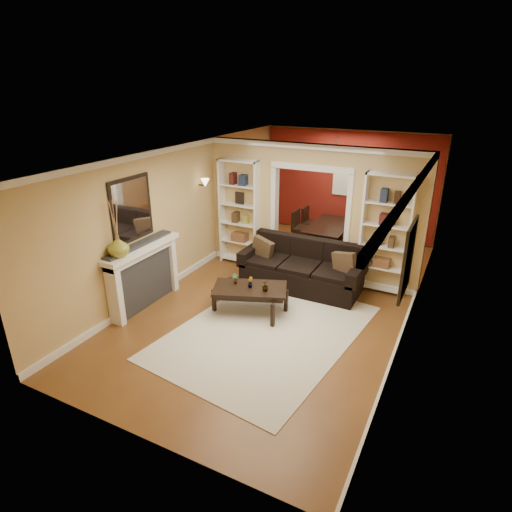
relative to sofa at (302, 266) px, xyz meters
The scene contains 30 objects.
floor 0.66m from the sofa, 107.65° to the right, with size 8.00×8.00×0.00m, color brown.
ceiling 2.28m from the sofa, 107.65° to the right, with size 8.00×8.00×0.00m, color white.
wall_back 3.66m from the sofa, 92.31° to the left, with size 8.00×8.00×0.00m, color tan.
wall_front 4.54m from the sofa, 91.84° to the right, with size 8.00×8.00×0.00m, color tan.
wall_left 2.59m from the sofa, 169.35° to the right, with size 8.00×8.00×0.00m, color tan.
wall_right 2.33m from the sofa, 12.06° to the right, with size 8.00×8.00×0.00m, color tan.
partition_wall 1.17m from the sofa, 100.81° to the left, with size 4.50×0.15×2.70m, color tan.
red_back_panel 3.63m from the sofa, 92.33° to the left, with size 4.44×0.04×2.64m, color maroon.
dining_window 3.65m from the sofa, 92.36° to the left, with size 0.78×0.03×0.98m, color #8CA5CC.
area_rug 1.84m from the sofa, 86.94° to the right, with size 2.58×3.61×0.01m, color beige.
sofa is the anchor object (origin of this frame).
pillow_left 0.87m from the sofa, behind, with size 0.45×0.13×0.45m, color #513A22.
pillow_right 0.87m from the sofa, ahead, with size 0.45×0.13×0.45m, color #513A22.
coffee_table 1.40m from the sofa, 109.29° to the right, with size 1.26×0.68×0.48m, color black.
plant_left 1.51m from the sofa, 119.94° to the right, with size 0.10×0.07×0.20m, color #336626.
plant_center 1.39m from the sofa, 109.29° to the right, with size 0.11×0.09×0.19m, color #336626.
plant_right 1.32m from the sofa, 97.06° to the right, with size 0.11×0.11×0.20m, color #336626.
bookshelf_left 1.92m from the sofa, 161.09° to the left, with size 0.90×0.30×2.30m, color white.
bookshelf_right 1.67m from the sofa, 22.41° to the left, with size 0.90×0.30×2.30m, color white.
fireplace 2.97m from the sofa, 138.87° to the right, with size 0.32×1.70×1.16m, color white.
vase 3.45m from the sofa, 131.97° to the right, with size 0.34×0.34×0.36m, color olive.
mirror 3.35m from the sofa, 140.59° to the right, with size 0.03×0.95×1.10m, color silver.
wall_sconce 2.67m from the sofa, behind, with size 0.18×0.18×0.22m, color #FFE0A5.
framed_art 2.75m from the sofa, 35.05° to the right, with size 0.04×0.85×1.05m, color black.
dining_table 2.41m from the sofa, 94.30° to the left, with size 0.91×1.64×0.58m, color black.
dining_chair_nw 2.22m from the sofa, 109.19° to the left, with size 0.47×0.47×0.95m, color black.
dining_chair_ne 2.13m from the sofa, 80.01° to the left, with size 0.47×0.47×0.95m, color black.
dining_chair_sw 2.80m from the sofa, 105.14° to the left, with size 0.43×0.43×0.87m, color black.
dining_chair_se 2.72m from the sofa, 82.20° to the left, with size 0.42×0.42×0.84m, color black.
chandelier 2.74m from the sofa, 93.64° to the left, with size 0.50×0.50×0.30m, color #312116.
Camera 1 is at (2.81, -6.75, 3.82)m, focal length 30.00 mm.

